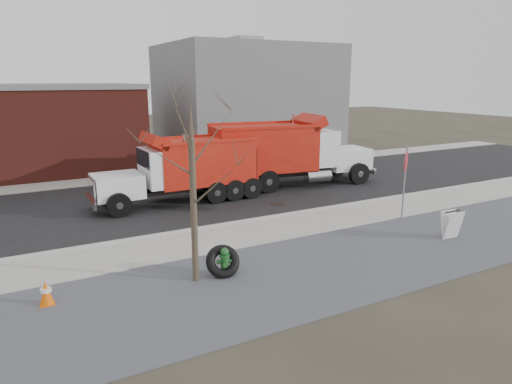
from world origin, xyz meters
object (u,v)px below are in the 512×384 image
sandwich_board (451,224)px  dump_truck_red_b (185,167)px  dump_truck_red_a (285,151)px  truck_tire (223,261)px  stop_sign (405,170)px  fire_hydrant (225,263)px

sandwich_board → dump_truck_red_b: size_ratio=0.13×
dump_truck_red_a → dump_truck_red_b: bearing=-167.4°
truck_tire → stop_sign: 8.90m
truck_tire → sandwich_board: bearing=-6.7°
sandwich_board → dump_truck_red_a: dump_truck_red_a is taller
fire_hydrant → sandwich_board: size_ratio=0.84×
fire_hydrant → sandwich_board: bearing=11.7°
dump_truck_red_b → dump_truck_red_a: bearing=-175.1°
truck_tire → stop_sign: size_ratio=0.37×
sandwich_board → dump_truck_red_a: 9.96m
stop_sign → dump_truck_red_a: bearing=85.1°
fire_hydrant → stop_sign: 8.86m
stop_sign → sandwich_board: size_ratio=3.00×
truck_tire → dump_truck_red_a: 11.74m
fire_hydrant → truck_tire: size_ratio=0.77×
dump_truck_red_a → fire_hydrant: bearing=-123.5°
sandwich_board → dump_truck_red_b: dump_truck_red_b is taller
fire_hydrant → dump_truck_red_a: (7.52, 8.86, 1.48)m
dump_truck_red_a → truck_tire: bearing=-123.7°
fire_hydrant → dump_truck_red_b: 8.58m
dump_truck_red_a → sandwich_board: bearing=-78.3°
dump_truck_red_b → sandwich_board: bearing=124.2°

